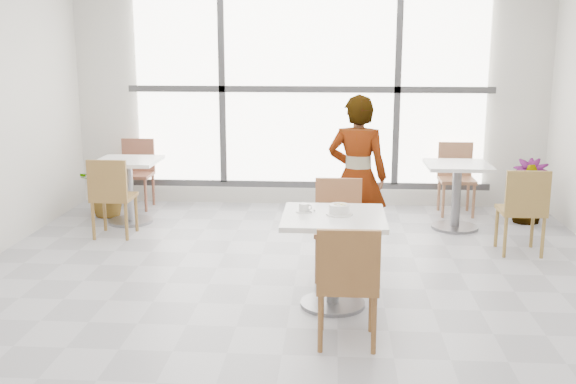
# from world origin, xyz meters

# --- Properties ---
(floor) EXTENTS (7.00, 7.00, 0.00)m
(floor) POSITION_xyz_m (0.00, 0.00, 0.00)
(floor) COLOR #9E9EA5
(floor) RESTS_ON ground
(wall_back) EXTENTS (6.00, 0.00, 6.00)m
(wall_back) POSITION_xyz_m (0.00, 3.50, 1.50)
(wall_back) COLOR silver
(wall_back) RESTS_ON ground
(wall_front) EXTENTS (6.00, 0.00, 6.00)m
(wall_front) POSITION_xyz_m (0.00, -3.50, 1.50)
(wall_front) COLOR silver
(wall_front) RESTS_ON ground
(window) EXTENTS (4.60, 0.07, 2.52)m
(window) POSITION_xyz_m (0.00, 3.44, 1.50)
(window) COLOR white
(window) RESTS_ON ground
(main_table) EXTENTS (0.80, 0.80, 0.75)m
(main_table) POSITION_xyz_m (0.34, 0.03, 0.52)
(main_table) COLOR silver
(main_table) RESTS_ON ground
(chair_near) EXTENTS (0.42, 0.42, 0.87)m
(chair_near) POSITION_xyz_m (0.44, -0.71, 0.50)
(chair_near) COLOR brown
(chair_near) RESTS_ON ground
(chair_far) EXTENTS (0.42, 0.42, 0.87)m
(chair_far) POSITION_xyz_m (0.37, 0.78, 0.50)
(chair_far) COLOR #97603C
(chair_far) RESTS_ON ground
(oatmeal_bowl) EXTENTS (0.21, 0.21, 0.09)m
(oatmeal_bowl) POSITION_xyz_m (0.38, 0.04, 0.79)
(oatmeal_bowl) COLOR silver
(oatmeal_bowl) RESTS_ON main_table
(coffee_cup) EXTENTS (0.16, 0.13, 0.07)m
(coffee_cup) POSITION_xyz_m (0.10, 0.11, 0.78)
(coffee_cup) COLOR silver
(coffee_cup) RESTS_ON main_table
(person) EXTENTS (0.64, 0.48, 1.59)m
(person) POSITION_xyz_m (0.56, 1.36, 0.80)
(person) COLOR black
(person) RESTS_ON ground
(bg_table_left) EXTENTS (0.70, 0.70, 0.75)m
(bg_table_left) POSITION_xyz_m (-2.06, 2.43, 0.49)
(bg_table_left) COLOR white
(bg_table_left) RESTS_ON ground
(bg_table_right) EXTENTS (0.70, 0.70, 0.75)m
(bg_table_right) POSITION_xyz_m (1.71, 2.42, 0.49)
(bg_table_right) COLOR silver
(bg_table_right) RESTS_ON ground
(bg_chair_left_near) EXTENTS (0.42, 0.42, 0.87)m
(bg_chair_left_near) POSITION_xyz_m (-2.05, 1.79, 0.50)
(bg_chair_left_near) COLOR olive
(bg_chair_left_near) RESTS_ON ground
(bg_chair_left_far) EXTENTS (0.42, 0.42, 0.87)m
(bg_chair_left_far) POSITION_xyz_m (-2.19, 3.20, 0.50)
(bg_chair_left_far) COLOR brown
(bg_chair_left_far) RESTS_ON ground
(bg_chair_right_near) EXTENTS (0.42, 0.42, 0.87)m
(bg_chair_right_near) POSITION_xyz_m (2.19, 1.48, 0.50)
(bg_chair_right_near) COLOR olive
(bg_chair_right_near) RESTS_ON ground
(bg_chair_right_far) EXTENTS (0.42, 0.42, 0.87)m
(bg_chair_right_far) POSITION_xyz_m (1.83, 3.17, 0.50)
(bg_chair_right_far) COLOR #9E6B4C
(bg_chair_right_far) RESTS_ON ground
(plant_left) EXTENTS (0.70, 0.63, 0.70)m
(plant_left) POSITION_xyz_m (-2.39, 2.71, 0.35)
(plant_left) COLOR #437D41
(plant_left) RESTS_ON ground
(plant_right) EXTENTS (0.56, 0.56, 0.75)m
(plant_right) POSITION_xyz_m (2.59, 2.76, 0.38)
(plant_right) COLOR #3B7A3D
(plant_right) RESTS_ON ground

